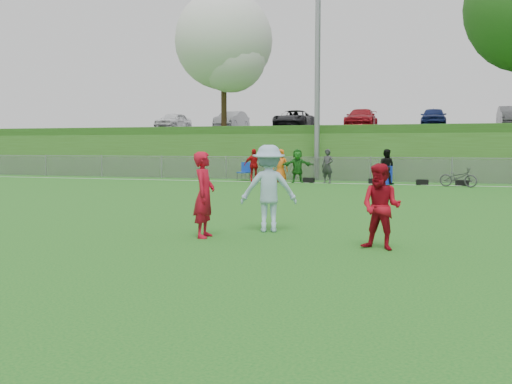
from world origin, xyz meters
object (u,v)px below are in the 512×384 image
at_px(recycling_bin, 386,175).
at_px(bicycle, 458,177).
at_px(player_red_center, 381,207).
at_px(player_blue, 269,188).
at_px(player_red_left, 204,195).

bearing_deg(recycling_bin, bicycle, -14.35).
distance_m(player_red_center, player_blue, 2.91).
distance_m(player_red_left, bicycle, 17.47).
bearing_deg(player_blue, recycling_bin, -112.22).
xyz_separation_m(player_red_center, player_blue, (-2.50, 1.47, 0.17)).
relative_size(player_blue, recycling_bin, 2.09).
height_order(player_red_left, recycling_bin, player_red_left).
xyz_separation_m(player_blue, recycling_bin, (1.15, 16.30, -0.49)).
bearing_deg(player_red_center, player_blue, 165.40).
height_order(player_red_center, recycling_bin, player_red_center).
height_order(player_blue, bicycle, player_blue).
bearing_deg(player_red_left, player_blue, -47.73).
xyz_separation_m(player_red_left, player_blue, (1.02, 1.14, 0.07)).
relative_size(player_red_center, player_blue, 0.82).
xyz_separation_m(player_blue, bicycle, (4.40, 15.47, -0.49)).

